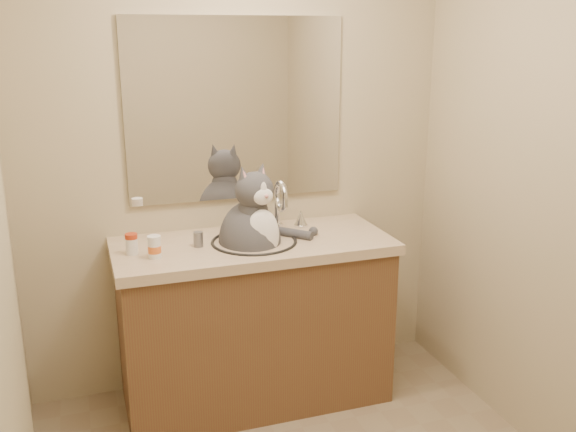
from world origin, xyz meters
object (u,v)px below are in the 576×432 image
object	(u,v)px
pill_bottle_redcap	(132,244)
grey_canister	(198,239)
cat	(252,235)
pill_bottle_orange	(154,247)

from	to	relation	value
pill_bottle_redcap	grey_canister	world-z (taller)	pill_bottle_redcap
pill_bottle_redcap	grey_canister	size ratio (longest dim) A/B	1.35
cat	grey_canister	xyz separation A→B (m)	(-0.26, 0.01, 0.00)
cat	pill_bottle_orange	bearing A→B (deg)	171.62
grey_canister	cat	bearing A→B (deg)	-3.29
cat	pill_bottle_orange	distance (m)	0.48
cat	grey_canister	size ratio (longest dim) A/B	8.31
cat	pill_bottle_redcap	distance (m)	0.56
pill_bottle_orange	grey_canister	bearing A→B (deg)	23.31
cat	pill_bottle_orange	xyz separation A→B (m)	(-0.47, -0.08, 0.02)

